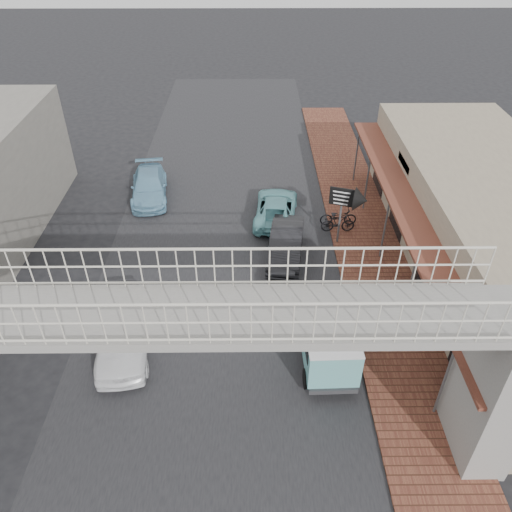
{
  "coord_description": "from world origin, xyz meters",
  "views": [
    {
      "loc": [
        1.35,
        -12.37,
        13.09
      ],
      "look_at": [
        1.48,
        2.75,
        1.8
      ],
      "focal_mm": 35.0,
      "sensor_mm": 36.0,
      "label": 1
    }
  ],
  "objects_px": {
    "street_clock": "(375,300)",
    "arrow_sign": "(359,200)",
    "angkot_van": "(327,333)",
    "motorcycle_near": "(338,217)",
    "angkot_far": "(149,186)",
    "dark_sedan": "(286,244)",
    "angkot_curb": "(276,208)",
    "motorcycle_far": "(338,223)",
    "white_hatchback": "(123,332)"
  },
  "relations": [
    {
      "from": "white_hatchback",
      "to": "motorcycle_far",
      "type": "height_order",
      "value": "white_hatchback"
    },
    {
      "from": "dark_sedan",
      "to": "motorcycle_far",
      "type": "bearing_deg",
      "value": 42.96
    },
    {
      "from": "street_clock",
      "to": "arrow_sign",
      "type": "height_order",
      "value": "arrow_sign"
    },
    {
      "from": "motorcycle_near",
      "to": "motorcycle_far",
      "type": "xyz_separation_m",
      "value": [
        -0.1,
        -0.56,
        0.02
      ]
    },
    {
      "from": "angkot_far",
      "to": "arrow_sign",
      "type": "bearing_deg",
      "value": -32.34
    },
    {
      "from": "white_hatchback",
      "to": "arrow_sign",
      "type": "bearing_deg",
      "value": 26.28
    },
    {
      "from": "angkot_van",
      "to": "angkot_far",
      "type": "bearing_deg",
      "value": 123.34
    },
    {
      "from": "angkot_van",
      "to": "dark_sedan",
      "type": "bearing_deg",
      "value": 98.04
    },
    {
      "from": "motorcycle_near",
      "to": "arrow_sign",
      "type": "height_order",
      "value": "arrow_sign"
    },
    {
      "from": "street_clock",
      "to": "white_hatchback",
      "type": "bearing_deg",
      "value": 157.54
    },
    {
      "from": "angkot_far",
      "to": "motorcycle_far",
      "type": "height_order",
      "value": "angkot_far"
    },
    {
      "from": "angkot_curb",
      "to": "angkot_van",
      "type": "xyz_separation_m",
      "value": [
        1.3,
        -8.92,
        0.58
      ]
    },
    {
      "from": "dark_sedan",
      "to": "street_clock",
      "type": "xyz_separation_m",
      "value": [
        2.5,
        -5.52,
        1.67
      ]
    },
    {
      "from": "angkot_far",
      "to": "street_clock",
      "type": "bearing_deg",
      "value": -56.86
    },
    {
      "from": "angkot_curb",
      "to": "motorcycle_far",
      "type": "distance_m",
      "value": 3.09
    },
    {
      "from": "motorcycle_near",
      "to": "motorcycle_far",
      "type": "distance_m",
      "value": 0.57
    },
    {
      "from": "dark_sedan",
      "to": "arrow_sign",
      "type": "relative_size",
      "value": 1.39
    },
    {
      "from": "angkot_far",
      "to": "angkot_van",
      "type": "relative_size",
      "value": 1.13
    },
    {
      "from": "angkot_van",
      "to": "street_clock",
      "type": "distance_m",
      "value": 1.92
    },
    {
      "from": "angkot_far",
      "to": "motorcycle_near",
      "type": "bearing_deg",
      "value": -24.84
    },
    {
      "from": "angkot_curb",
      "to": "angkot_far",
      "type": "bearing_deg",
      "value": -12.3
    },
    {
      "from": "angkot_curb",
      "to": "street_clock",
      "type": "height_order",
      "value": "street_clock"
    },
    {
      "from": "motorcycle_far",
      "to": "arrow_sign",
      "type": "distance_m",
      "value": 2.17
    },
    {
      "from": "angkot_van",
      "to": "street_clock",
      "type": "relative_size",
      "value": 1.42
    },
    {
      "from": "arrow_sign",
      "to": "motorcycle_near",
      "type": "bearing_deg",
      "value": 124.39
    },
    {
      "from": "motorcycle_near",
      "to": "arrow_sign",
      "type": "relative_size",
      "value": 0.61
    },
    {
      "from": "angkot_van",
      "to": "arrow_sign",
      "type": "xyz_separation_m",
      "value": [
        2.05,
        6.55,
        1.22
      ]
    },
    {
      "from": "angkot_curb",
      "to": "angkot_van",
      "type": "height_order",
      "value": "angkot_van"
    },
    {
      "from": "dark_sedan",
      "to": "angkot_curb",
      "type": "xyz_separation_m",
      "value": [
        -0.3,
        3.08,
        -0.07
      ]
    },
    {
      "from": "street_clock",
      "to": "motorcycle_near",
      "type": "bearing_deg",
      "value": 68.08
    },
    {
      "from": "white_hatchback",
      "to": "angkot_curb",
      "type": "distance_m",
      "value": 10.13
    },
    {
      "from": "angkot_curb",
      "to": "arrow_sign",
      "type": "relative_size",
      "value": 1.48
    },
    {
      "from": "street_clock",
      "to": "angkot_far",
      "type": "bearing_deg",
      "value": 109.55
    },
    {
      "from": "white_hatchback",
      "to": "angkot_curb",
      "type": "bearing_deg",
      "value": 48.52
    },
    {
      "from": "angkot_curb",
      "to": "angkot_van",
      "type": "bearing_deg",
      "value": 104.39
    },
    {
      "from": "dark_sedan",
      "to": "angkot_curb",
      "type": "height_order",
      "value": "dark_sedan"
    },
    {
      "from": "street_clock",
      "to": "arrow_sign",
      "type": "distance_m",
      "value": 6.25
    },
    {
      "from": "motorcycle_far",
      "to": "angkot_van",
      "type": "bearing_deg",
      "value": 167.37
    },
    {
      "from": "dark_sedan",
      "to": "angkot_far",
      "type": "bearing_deg",
      "value": 150.06
    },
    {
      "from": "angkot_van",
      "to": "arrow_sign",
      "type": "relative_size",
      "value": 1.34
    },
    {
      "from": "dark_sedan",
      "to": "angkot_van",
      "type": "height_order",
      "value": "angkot_van"
    },
    {
      "from": "angkot_van",
      "to": "motorcycle_near",
      "type": "relative_size",
      "value": 2.21
    },
    {
      "from": "angkot_curb",
      "to": "motorcycle_far",
      "type": "relative_size",
      "value": 2.68
    },
    {
      "from": "angkot_far",
      "to": "arrow_sign",
      "type": "relative_size",
      "value": 1.51
    },
    {
      "from": "white_hatchback",
      "to": "dark_sedan",
      "type": "height_order",
      "value": "white_hatchback"
    },
    {
      "from": "angkot_curb",
      "to": "motorcycle_far",
      "type": "xyz_separation_m",
      "value": [
        2.8,
        -1.31,
        -0.01
      ]
    },
    {
      "from": "dark_sedan",
      "to": "arrow_sign",
      "type": "height_order",
      "value": "arrow_sign"
    },
    {
      "from": "motorcycle_near",
      "to": "angkot_far",
      "type": "bearing_deg",
      "value": 72.12
    },
    {
      "from": "dark_sedan",
      "to": "motorcycle_near",
      "type": "bearing_deg",
      "value": 49.56
    },
    {
      "from": "motorcycle_near",
      "to": "street_clock",
      "type": "relative_size",
      "value": 0.64
    }
  ]
}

